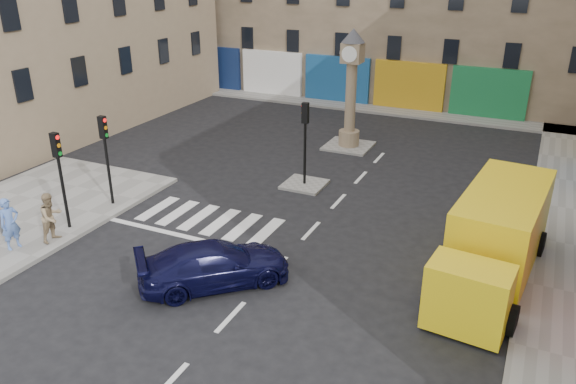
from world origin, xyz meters
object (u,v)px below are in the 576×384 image
Objects in this scene: traffic_light_left_near at (59,166)px; pedestrian_blue at (10,224)px; yellow_van at (496,238)px; navy_sedan at (214,264)px; clock_pillar at (351,82)px; pedestrian_tan at (51,217)px; traffic_light_left_far at (105,146)px; traffic_light_island at (305,130)px.

pedestrian_blue is (-0.53, -2.03, -1.54)m from traffic_light_left_near.
traffic_light_left_near is at bearing -161.51° from yellow_van.
traffic_light_left_near is 7.26m from navy_sedan.
pedestrian_blue is (-6.83, -15.82, -2.46)m from clock_pillar.
traffic_light_left_near reaches higher than pedestrian_tan.
pedestrian_tan is at bearing -157.58° from yellow_van.
yellow_van is at bearing 3.69° from traffic_light_left_far.
traffic_light_left_far is at bearing -170.58° from yellow_van.
traffic_light_left_far is at bearing 90.00° from traffic_light_left_near.
traffic_light_left_far is 1.98× the size of pedestrian_blue.
yellow_van is at bearing -57.56° from pedestrian_blue.
pedestrian_tan is at bearing -73.27° from traffic_light_left_near.
yellow_van is (8.52, -4.45, -1.23)m from traffic_light_island.
navy_sedan is at bearing -146.21° from yellow_van.
clock_pillar is at bearing 90.00° from traffic_light_island.
traffic_light_island is at bearing -21.70° from pedestrian_blue.
traffic_light_island is at bearing 40.60° from traffic_light_left_far.
navy_sedan is 6.66m from pedestrian_tan.
clock_pillar reaches higher than navy_sedan.
yellow_van is at bearing 12.76° from traffic_light_left_near.
pedestrian_blue is (-7.48, -1.19, 0.40)m from navy_sedan.
traffic_light_left_near is 2.40m from traffic_light_left_far.
traffic_light_left_near is 15.24m from yellow_van.
pedestrian_tan is (-14.52, -4.35, -0.30)m from yellow_van.
traffic_light_island reaches higher than navy_sedan.
traffic_light_island is 9.69m from yellow_van.
navy_sedan is (6.95, -0.84, -1.93)m from traffic_light_left_near.
traffic_light_left_near is at bearing 18.52° from pedestrian_tan.
clock_pillar reaches higher than traffic_light_island.
navy_sedan is at bearing -6.89° from traffic_light_left_near.
traffic_light_island is (6.30, 5.40, -0.03)m from traffic_light_left_far.
traffic_light_left_far is 13.05m from clock_pillar.
traffic_light_island is at bearing 158.17° from yellow_van.
traffic_light_island is at bearing -32.50° from pedestrian_tan.
pedestrian_tan is (0.30, -1.00, -1.56)m from traffic_light_left_near.
traffic_light_island is at bearing 51.07° from traffic_light_left_near.
pedestrian_blue is at bearing 55.29° from navy_sedan.
traffic_light_left_near is 0.61× the size of clock_pillar.
traffic_light_left_near is at bearing -90.00° from traffic_light_left_far.
traffic_light_left_far is 2.04× the size of pedestrian_tan.
clock_pillar is at bearing 65.45° from traffic_light_left_near.
yellow_van is (14.82, 0.95, -1.26)m from traffic_light_left_far.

